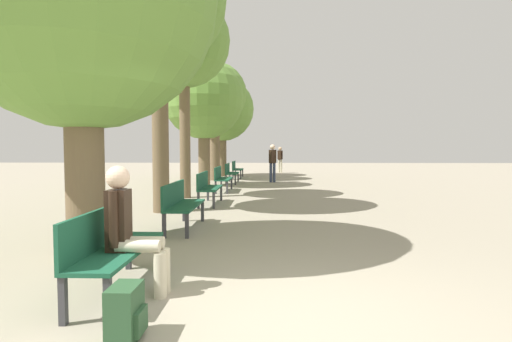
{
  "coord_description": "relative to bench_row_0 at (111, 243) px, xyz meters",
  "views": [
    {
      "loc": [
        -0.09,
        -3.38,
        1.5
      ],
      "look_at": [
        -0.38,
        6.47,
        0.96
      ],
      "focal_mm": 28.0,
      "sensor_mm": 36.0,
      "label": 1
    }
  ],
  "objects": [
    {
      "name": "ground_plane",
      "position": [
        1.73,
        -0.7,
        -0.52
      ],
      "size": [
        80.0,
        80.0,
        0.0
      ],
      "primitive_type": "plane",
      "color": "gray"
    },
    {
      "name": "bench_row_0",
      "position": [
        0.0,
        0.0,
        0.0
      ],
      "size": [
        0.48,
        1.69,
        0.87
      ],
      "color": "#195138",
      "rests_on": "ground_plane"
    },
    {
      "name": "bench_row_1",
      "position": [
        0.0,
        3.32,
        0.0
      ],
      "size": [
        0.48,
        1.69,
        0.87
      ],
      "color": "#195138",
      "rests_on": "ground_plane"
    },
    {
      "name": "bench_row_2",
      "position": [
        0.0,
        6.65,
        0.0
      ],
      "size": [
        0.48,
        1.69,
        0.87
      ],
      "color": "#195138",
      "rests_on": "ground_plane"
    },
    {
      "name": "bench_row_3",
      "position": [
        0.0,
        9.97,
        0.0
      ],
      "size": [
        0.48,
        1.69,
        0.87
      ],
      "color": "#195138",
      "rests_on": "ground_plane"
    },
    {
      "name": "bench_row_4",
      "position": [
        0.0,
        13.3,
        0.0
      ],
      "size": [
        0.48,
        1.69,
        0.87
      ],
      "color": "#195138",
      "rests_on": "ground_plane"
    },
    {
      "name": "bench_row_5",
      "position": [
        0.0,
        16.62,
        0.0
      ],
      "size": [
        0.48,
        1.69,
        0.87
      ],
      "color": "#195138",
      "rests_on": "ground_plane"
    },
    {
      "name": "tree_row_1",
      "position": [
        -0.9,
        5.31,
        4.43
      ],
      "size": [
        3.18,
        3.18,
        6.59
      ],
      "color": "brown",
      "rests_on": "ground_plane"
    },
    {
      "name": "tree_row_2",
      "position": [
        -0.9,
        8.12,
        4.21
      ],
      "size": [
        2.8,
        2.8,
        6.18
      ],
      "color": "brown",
      "rests_on": "ground_plane"
    },
    {
      "name": "tree_row_3",
      "position": [
        -0.9,
        11.79,
        2.94
      ],
      "size": [
        3.19,
        3.19,
        5.09
      ],
      "color": "brown",
      "rests_on": "ground_plane"
    },
    {
      "name": "tree_row_4",
      "position": [
        -0.9,
        15.04,
        3.54
      ],
      "size": [
        3.06,
        3.06,
        5.65
      ],
      "color": "brown",
      "rests_on": "ground_plane"
    },
    {
      "name": "tree_row_5",
      "position": [
        -0.9,
        17.95,
        3.15
      ],
      "size": [
        3.54,
        3.54,
        5.47
      ],
      "color": "brown",
      "rests_on": "ground_plane"
    },
    {
      "name": "person_seated",
      "position": [
        0.24,
        -0.08,
        0.19
      ],
      "size": [
        0.63,
        0.36,
        1.34
      ],
      "color": "beige",
      "rests_on": "ground_plane"
    },
    {
      "name": "backpack",
      "position": [
        0.53,
        -1.05,
        -0.3
      ],
      "size": [
        0.26,
        0.34,
        0.44
      ],
      "color": "#284C2D",
      "rests_on": "ground_plane"
    },
    {
      "name": "pedestrian_near",
      "position": [
        1.86,
        13.93,
        0.46
      ],
      "size": [
        0.35,
        0.3,
        1.71
      ],
      "color": "#384260",
      "rests_on": "ground_plane"
    },
    {
      "name": "pedestrian_mid",
      "position": [
        2.42,
        21.2,
        0.42
      ],
      "size": [
        0.33,
        0.28,
        1.64
      ],
      "color": "beige",
      "rests_on": "ground_plane"
    }
  ]
}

